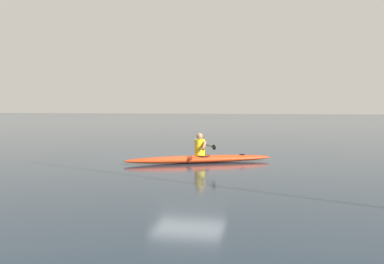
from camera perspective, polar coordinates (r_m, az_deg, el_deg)
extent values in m
plane|color=#1E2D3D|center=(16.98, -0.41, -3.36)|extent=(160.00, 160.00, 0.00)
ellipsoid|color=red|center=(16.14, 0.86, -3.26)|extent=(4.88, 2.73, 0.26)
torus|color=black|center=(16.16, 1.25, -2.86)|extent=(0.71, 0.71, 0.04)
cylinder|color=black|center=(16.59, 6.00, -2.69)|extent=(0.18, 0.18, 0.02)
cylinder|color=yellow|center=(16.10, 0.91, -1.84)|extent=(0.35, 0.35, 0.54)
sphere|color=#936B4C|center=(16.07, 0.92, -0.49)|extent=(0.21, 0.21, 0.21)
cylinder|color=black|center=(16.15, 1.60, -1.52)|extent=(0.90, 1.84, 0.03)
ellipsoid|color=black|center=(17.12, 0.68, -1.24)|extent=(0.21, 0.38, 0.17)
ellipsoid|color=black|center=(15.18, 2.63, -1.83)|extent=(0.21, 0.38, 0.17)
cylinder|color=#936B4C|center=(16.38, 0.93, -1.50)|extent=(0.28, 0.24, 0.34)
cylinder|color=#936B4C|center=(15.85, 1.45, -1.66)|extent=(0.15, 0.32, 0.34)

